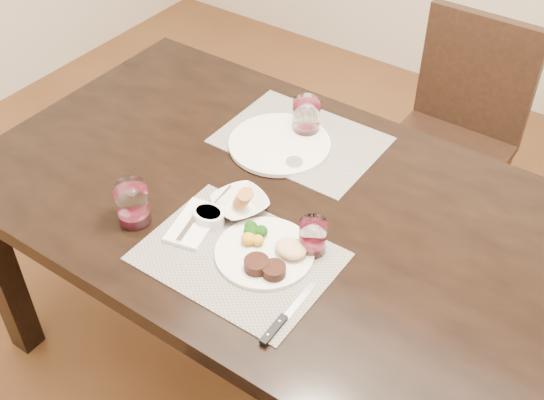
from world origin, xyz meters
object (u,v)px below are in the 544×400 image
Objects in this scene: wine_glass_near at (313,238)px; far_plate at (280,144)px; steak_knife at (280,322)px; chair_far at (457,127)px; dinner_plate at (268,253)px; cracker_bowl at (240,204)px.

far_plate is at bearing 135.10° from wine_glass_near.
steak_knife is at bearing -55.43° from far_plate.
far_plate is at bearing -110.84° from chair_far.
dinner_plate is at bearing -92.63° from chair_far.
chair_far reaches higher than far_plate.
chair_far is at bearing 91.31° from wine_glass_near.
cracker_bowl is 0.29m from far_plate.
cracker_bowl is (-0.30, 0.25, 0.01)m from steak_knife.
steak_knife is (0.09, -1.28, 0.26)m from chair_far.
cracker_bowl reaches higher than far_plate.
wine_glass_near is 0.31× the size of far_plate.
chair_far is at bearing 109.64° from dinner_plate.
steak_knife is (0.14, -0.15, -0.01)m from dinner_plate.
steak_knife is at bearing -40.13° from cracker_bowl.
steak_knife is at bearing -86.05° from chair_far.
chair_far is 1.31m from steak_knife.
far_plate is at bearing 104.08° from cracker_bowl.
dinner_plate is at bearing 131.26° from steak_knife.
steak_knife is at bearing -24.98° from dinner_plate.
cracker_bowl reaches higher than steak_knife.
steak_knife is at bearing -74.53° from wine_glass_near.
steak_knife is 2.29× the size of wine_glass_near.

